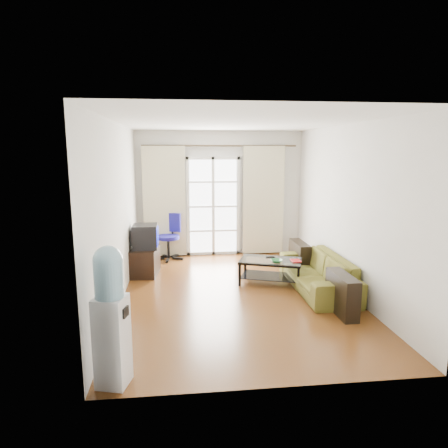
{
  "coord_description": "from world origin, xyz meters",
  "views": [
    {
      "loc": [
        -0.9,
        -6.06,
        2.29
      ],
      "look_at": [
        -0.16,
        0.35,
        1.09
      ],
      "focal_mm": 32.0,
      "sensor_mm": 36.0,
      "label": 1
    }
  ],
  "objects_px": {
    "task_chair": "(169,246)",
    "water_cooler": "(111,314)",
    "coffee_table": "(270,268)",
    "tv_stand": "(145,261)",
    "sofa": "(318,272)",
    "crt_tv": "(144,236)"
  },
  "relations": [
    {
      "from": "tv_stand",
      "to": "coffee_table",
      "type": "bearing_deg",
      "value": -11.95
    },
    {
      "from": "sofa",
      "to": "coffee_table",
      "type": "distance_m",
      "value": 0.81
    },
    {
      "from": "sofa",
      "to": "water_cooler",
      "type": "bearing_deg",
      "value": -50.61
    },
    {
      "from": "coffee_table",
      "to": "task_chair",
      "type": "xyz_separation_m",
      "value": [
        -1.78,
        1.81,
        0.01
      ]
    },
    {
      "from": "crt_tv",
      "to": "task_chair",
      "type": "distance_m",
      "value": 1.22
    },
    {
      "from": "sofa",
      "to": "tv_stand",
      "type": "distance_m",
      "value": 3.13
    },
    {
      "from": "coffee_table",
      "to": "task_chair",
      "type": "height_order",
      "value": "task_chair"
    },
    {
      "from": "sofa",
      "to": "crt_tv",
      "type": "xyz_separation_m",
      "value": [
        -2.91,
        1.15,
        0.44
      ]
    },
    {
      "from": "tv_stand",
      "to": "sofa",
      "type": "bearing_deg",
      "value": -14.68
    },
    {
      "from": "tv_stand",
      "to": "crt_tv",
      "type": "height_order",
      "value": "crt_tv"
    },
    {
      "from": "task_chair",
      "to": "water_cooler",
      "type": "relative_size",
      "value": 0.68
    },
    {
      "from": "coffee_table",
      "to": "tv_stand",
      "type": "bearing_deg",
      "value": 161.46
    },
    {
      "from": "task_chair",
      "to": "water_cooler",
      "type": "height_order",
      "value": "water_cooler"
    },
    {
      "from": "sofa",
      "to": "crt_tv",
      "type": "height_order",
      "value": "crt_tv"
    },
    {
      "from": "coffee_table",
      "to": "crt_tv",
      "type": "relative_size",
      "value": 2.41
    },
    {
      "from": "tv_stand",
      "to": "task_chair",
      "type": "xyz_separation_m",
      "value": [
        0.42,
        1.07,
        0.03
      ]
    },
    {
      "from": "tv_stand",
      "to": "task_chair",
      "type": "distance_m",
      "value": 1.15
    },
    {
      "from": "water_cooler",
      "to": "coffee_table",
      "type": "bearing_deg",
      "value": 66.74
    },
    {
      "from": "sofa",
      "to": "water_cooler",
      "type": "xyz_separation_m",
      "value": [
        -2.94,
        -2.43,
        0.45
      ]
    },
    {
      "from": "sofa",
      "to": "tv_stand",
      "type": "bearing_deg",
      "value": -111.45
    },
    {
      "from": "sofa",
      "to": "tv_stand",
      "type": "relative_size",
      "value": 2.88
    },
    {
      "from": "tv_stand",
      "to": "crt_tv",
      "type": "bearing_deg",
      "value": 87.45
    }
  ]
}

